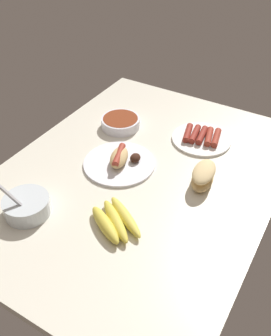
{
  "coord_description": "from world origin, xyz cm",
  "views": [
    {
      "loc": [
        86.47,
        49.96,
        84.19
      ],
      "look_at": [
        1.3,
        -0.74,
        3.0
      ],
      "focal_mm": 40.13,
      "sensor_mm": 36.0,
      "label": 1
    }
  ],
  "objects_px": {
    "plate_sausages": "(202,138)",
    "bowl_chili": "(121,122)",
    "bread_stack": "(203,175)",
    "bowl_coleslaw": "(27,205)",
    "banana_bunch": "(115,221)",
    "plate_hotdog_assembled": "(120,161)"
  },
  "relations": [
    {
      "from": "bowl_chili",
      "to": "plate_hotdog_assembled",
      "type": "bearing_deg",
      "value": 31.93
    },
    {
      "from": "banana_bunch",
      "to": "bowl_chili",
      "type": "height_order",
      "value": "bowl_chili"
    },
    {
      "from": "plate_hotdog_assembled",
      "to": "plate_sausages",
      "type": "xyz_separation_m",
      "value": [
        -0.29,
        0.19,
        -0.0
      ]
    },
    {
      "from": "bowl_coleslaw",
      "to": "banana_bunch",
      "type": "height_order",
      "value": "bowl_coleslaw"
    },
    {
      "from": "bread_stack",
      "to": "bowl_chili",
      "type": "height_order",
      "value": "bread_stack"
    },
    {
      "from": "bread_stack",
      "to": "plate_sausages",
      "type": "distance_m",
      "value": 0.26
    },
    {
      "from": "plate_hotdog_assembled",
      "to": "banana_bunch",
      "type": "bearing_deg",
      "value": 29.66
    },
    {
      "from": "banana_bunch",
      "to": "plate_hotdog_assembled",
      "type": "bearing_deg",
      "value": -150.34
    },
    {
      "from": "plate_sausages",
      "to": "bowl_chili",
      "type": "xyz_separation_m",
      "value": [
        0.08,
        -0.32,
        0.01
      ]
    },
    {
      "from": "bowl_coleslaw",
      "to": "bowl_chili",
      "type": "distance_m",
      "value": 0.55
    },
    {
      "from": "plate_sausages",
      "to": "bowl_chili",
      "type": "distance_m",
      "value": 0.33
    },
    {
      "from": "plate_hotdog_assembled",
      "to": "bread_stack",
      "type": "height_order",
      "value": "bread_stack"
    },
    {
      "from": "plate_hotdog_assembled",
      "to": "bowl_coleslaw",
      "type": "distance_m",
      "value": 0.36
    },
    {
      "from": "bowl_coleslaw",
      "to": "plate_hotdog_assembled",
      "type": "bearing_deg",
      "value": 161.4
    },
    {
      "from": "bread_stack",
      "to": "plate_sausages",
      "type": "bearing_deg",
      "value": -156.32
    },
    {
      "from": "bowl_coleslaw",
      "to": "bread_stack",
      "type": "xyz_separation_m",
      "value": [
        -0.4,
        0.41,
        0.01
      ]
    },
    {
      "from": "bowl_coleslaw",
      "to": "plate_sausages",
      "type": "relative_size",
      "value": 0.66
    },
    {
      "from": "bread_stack",
      "to": "bowl_chili",
      "type": "bearing_deg",
      "value": -109.9
    },
    {
      "from": "banana_bunch",
      "to": "bowl_chili",
      "type": "xyz_separation_m",
      "value": [
        -0.46,
        -0.27,
        0.01
      ]
    },
    {
      "from": "plate_hotdog_assembled",
      "to": "bowl_chili",
      "type": "xyz_separation_m",
      "value": [
        -0.21,
        -0.13,
        0.01
      ]
    },
    {
      "from": "bowl_coleslaw",
      "to": "bowl_chili",
      "type": "height_order",
      "value": "bowl_coleslaw"
    },
    {
      "from": "bowl_chili",
      "to": "banana_bunch",
      "type": "bearing_deg",
      "value": 30.7
    }
  ]
}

